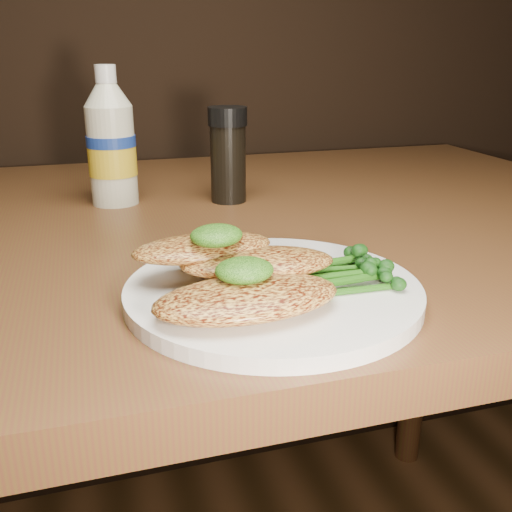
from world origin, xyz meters
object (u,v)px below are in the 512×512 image
object	(u,v)px
plate	(273,291)
mayo_bottle	(111,136)
pepper_grinder	(228,155)
dining_table	(221,460)

from	to	relation	value
plate	mayo_bottle	world-z (taller)	mayo_bottle
mayo_bottle	pepper_grinder	size ratio (longest dim) A/B	1.42
mayo_bottle	pepper_grinder	bearing A→B (deg)	-12.39
dining_table	mayo_bottle	world-z (taller)	mayo_bottle
pepper_grinder	dining_table	bearing A→B (deg)	-117.95
plate	mayo_bottle	xyz separation A→B (m)	(-0.10, 0.36, 0.08)
plate	mayo_bottle	size ratio (longest dim) A/B	1.39
dining_table	plate	size ratio (longest dim) A/B	4.85
mayo_bottle	dining_table	bearing A→B (deg)	-38.98
pepper_grinder	plate	bearing A→B (deg)	-97.57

